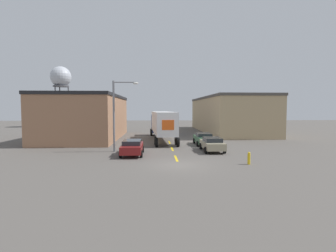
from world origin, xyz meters
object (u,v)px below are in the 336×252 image
at_px(semi_truck, 162,123).
at_px(water_tower, 61,78).
at_px(street_lamp, 117,110).
at_px(parked_car_right_near, 212,144).
at_px(fire_hydrant, 249,158).
at_px(parked_car_left_near, 132,147).
at_px(parked_car_right_mid, 203,138).

relative_size(semi_truck, water_tower, 1.07).
bearing_deg(street_lamp, water_tower, 116.26).
relative_size(parked_car_right_near, fire_hydrant, 4.67).
relative_size(semi_truck, parked_car_left_near, 3.46).
height_order(parked_car_left_near, fire_hydrant, parked_car_left_near).
distance_m(semi_truck, parked_car_right_near, 11.33).
relative_size(parked_car_right_mid, water_tower, 0.31).
xyz_separation_m(semi_truck, parked_car_right_near, (4.89, -10.08, -1.63)).
bearing_deg(semi_truck, street_lamp, -119.51).
distance_m(parked_car_right_near, street_lamp, 10.29).
xyz_separation_m(parked_car_right_mid, fire_hydrant, (1.50, -11.36, -0.28)).
bearing_deg(parked_car_right_mid, parked_car_left_near, -140.26).
bearing_deg(semi_truck, parked_car_left_near, -108.19).
height_order(water_tower, street_lamp, water_tower).
bearing_deg(parked_car_left_near, street_lamp, 128.86).
bearing_deg(fire_hydrant, parked_car_right_mid, 97.51).
xyz_separation_m(semi_truck, parked_car_right_mid, (4.89, -5.24, -1.63)).
distance_m(water_tower, street_lamp, 43.95).
relative_size(water_tower, fire_hydrant, 15.08).
distance_m(semi_truck, street_lamp, 11.09).
bearing_deg(semi_truck, water_tower, 126.11).
xyz_separation_m(water_tower, fire_hydrant, (30.33, -45.56, -11.52)).
height_order(parked_car_right_mid, street_lamp, street_lamp).
bearing_deg(street_lamp, parked_car_left_near, -51.14).
relative_size(parked_car_right_near, water_tower, 0.31).
distance_m(parked_car_right_near, parked_car_right_mid, 4.84).
bearing_deg(water_tower, fire_hydrant, -56.35).
xyz_separation_m(semi_truck, parked_car_left_near, (-3.13, -11.91, -1.63)).
bearing_deg(parked_car_right_near, parked_car_right_mid, 90.00).
height_order(parked_car_left_near, water_tower, water_tower).
height_order(semi_truck, fire_hydrant, semi_truck).
bearing_deg(semi_truck, parked_car_right_mid, -50.48).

